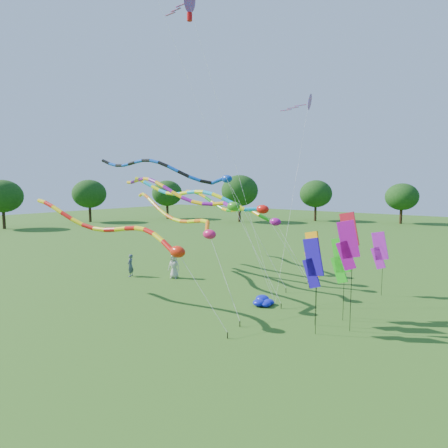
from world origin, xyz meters
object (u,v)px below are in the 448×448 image
Objects in this scene: tube_kite_red at (119,230)px; tube_kite_orange at (177,215)px; person_b at (130,265)px; person_c at (314,266)px; person_a at (174,266)px; blue_nylon_heap at (261,301)px.

tube_kite_red is 1.05× the size of tube_kite_orange.
tube_kite_orange is at bearing 89.38° from tube_kite_red.
person_c is at bearing 101.81° from person_b.
tube_kite_orange is 5.12m from person_a.
person_a is at bearing 162.95° from tube_kite_orange.
person_c is (8.18, 7.39, -0.15)m from person_a.
blue_nylon_heap is at bearing -29.72° from person_a.
blue_nylon_heap is 11.76m from person_b.
tube_kite_orange is 8.08m from blue_nylon_heap.
tube_kite_red is 11.36× the size of blue_nylon_heap.
tube_kite_orange reaches higher than person_a.
person_a is at bearing 107.79° from tube_kite_red.
blue_nylon_heap is (6.29, 5.39, -4.35)m from tube_kite_red.
person_a is at bearing 133.65° from person_c.
tube_kite_red is 4.83m from tube_kite_orange.
person_b is 1.13× the size of person_c.
blue_nylon_heap is 8.79m from person_a.
tube_kite_orange reaches higher than blue_nylon_heap.
tube_kite_orange is at bearing 149.08° from person_c.
blue_nylon_heap is 8.71m from person_c.
person_a reaches higher than person_b.
tube_kite_orange is 7.81× the size of person_a.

